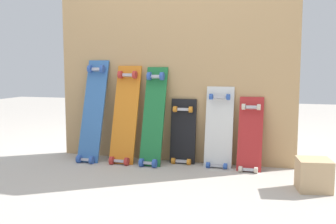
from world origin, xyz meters
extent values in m
plane|color=#B2AAA0|center=(0.00, 0.00, 0.00)|extent=(12.00, 12.00, 0.00)
cube|color=tan|center=(0.00, 0.07, 0.79)|extent=(2.10, 0.04, 1.58)
cube|color=#386BAD|center=(-0.68, -0.10, 0.41)|extent=(0.20, 0.31, 0.95)
cube|color=#B7B7BF|center=(-0.68, -0.25, 0.03)|extent=(0.09, 0.04, 0.03)
cube|color=#B7B7BF|center=(-0.68, -0.01, 0.80)|extent=(0.09, 0.04, 0.03)
cylinder|color=#3359B2|center=(-0.74, -0.26, 0.03)|extent=(0.03, 0.07, 0.07)
cylinder|color=#3359B2|center=(-0.62, -0.26, 0.03)|extent=(0.03, 0.07, 0.07)
cylinder|color=#3359B2|center=(-0.74, -0.02, 0.81)|extent=(0.03, 0.07, 0.07)
cylinder|color=#3359B2|center=(-0.62, -0.02, 0.81)|extent=(0.03, 0.07, 0.07)
cube|color=orange|center=(-0.38, -0.09, 0.38)|extent=(0.22, 0.27, 0.90)
cube|color=#B7B7BF|center=(-0.38, -0.21, 0.03)|extent=(0.10, 0.04, 0.03)
cube|color=#B7B7BF|center=(-0.38, -0.01, 0.75)|extent=(0.10, 0.04, 0.03)
cylinder|color=red|center=(-0.45, -0.23, 0.03)|extent=(0.03, 0.07, 0.07)
cylinder|color=red|center=(-0.32, -0.23, 0.03)|extent=(0.03, 0.07, 0.07)
cylinder|color=red|center=(-0.45, -0.02, 0.76)|extent=(0.03, 0.07, 0.07)
cylinder|color=red|center=(-0.32, -0.02, 0.76)|extent=(0.03, 0.07, 0.07)
cube|color=#1E7238|center=(-0.12, -0.09, 0.38)|extent=(0.19, 0.27, 0.89)
cube|color=#B7B7BF|center=(-0.12, -0.22, 0.03)|extent=(0.08, 0.04, 0.03)
cube|color=#B7B7BF|center=(-0.12, -0.01, 0.74)|extent=(0.08, 0.04, 0.03)
cylinder|color=#3359B2|center=(-0.18, -0.23, 0.03)|extent=(0.03, 0.07, 0.07)
cylinder|color=#3359B2|center=(-0.07, -0.23, 0.03)|extent=(0.03, 0.07, 0.07)
cylinder|color=#3359B2|center=(-0.18, -0.02, 0.74)|extent=(0.03, 0.07, 0.07)
cylinder|color=#3359B2|center=(-0.07, -0.02, 0.74)|extent=(0.03, 0.07, 0.07)
cube|color=black|center=(0.11, 0.00, 0.24)|extent=(0.22, 0.09, 0.62)
cube|color=#B7B7BF|center=(0.11, -0.05, 0.02)|extent=(0.10, 0.04, 0.03)
cube|color=#B7B7BF|center=(0.11, 0.01, 0.46)|extent=(0.10, 0.04, 0.03)
cylinder|color=orange|center=(0.05, -0.06, 0.03)|extent=(0.03, 0.05, 0.05)
cylinder|color=orange|center=(0.18, -0.06, 0.03)|extent=(0.03, 0.05, 0.05)
cylinder|color=orange|center=(0.05, -0.01, 0.46)|extent=(0.03, 0.05, 0.05)
cylinder|color=orange|center=(0.18, -0.01, 0.46)|extent=(0.03, 0.05, 0.05)
cube|color=silver|center=(0.43, -0.02, 0.29)|extent=(0.23, 0.15, 0.73)
cube|color=#B7B7BF|center=(0.43, -0.10, 0.02)|extent=(0.10, 0.04, 0.03)
cube|color=#B7B7BF|center=(0.43, 0.00, 0.58)|extent=(0.10, 0.04, 0.03)
cylinder|color=#3359B2|center=(0.36, -0.12, 0.02)|extent=(0.03, 0.05, 0.05)
cylinder|color=#3359B2|center=(0.50, -0.12, 0.02)|extent=(0.03, 0.05, 0.05)
cylinder|color=#3359B2|center=(0.36, -0.02, 0.58)|extent=(0.03, 0.05, 0.05)
cylinder|color=#3359B2|center=(0.50, -0.02, 0.58)|extent=(0.03, 0.05, 0.05)
cube|color=#B22626|center=(0.68, -0.06, 0.25)|extent=(0.19, 0.21, 0.66)
cube|color=#B7B7BF|center=(0.68, -0.15, 0.02)|extent=(0.09, 0.04, 0.03)
cube|color=#B7B7BF|center=(0.68, -0.01, 0.50)|extent=(0.09, 0.04, 0.03)
cylinder|color=beige|center=(0.62, -0.17, 0.02)|extent=(0.03, 0.05, 0.05)
cylinder|color=beige|center=(0.74, -0.17, 0.02)|extent=(0.03, 0.05, 0.05)
cylinder|color=beige|center=(0.62, -0.02, 0.50)|extent=(0.03, 0.05, 0.05)
cylinder|color=beige|center=(0.74, -0.02, 0.50)|extent=(0.03, 0.05, 0.05)
cube|color=tan|center=(1.14, -0.50, 0.11)|extent=(0.24, 0.24, 0.21)
camera|label=1|loc=(0.95, -3.26, 0.83)|focal=42.49mm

